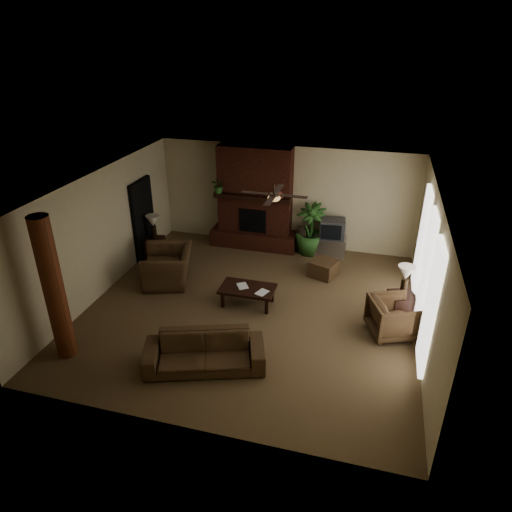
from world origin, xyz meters
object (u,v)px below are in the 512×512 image
(floor_vase, at_px, (303,237))
(side_table_right, at_px, (401,305))
(sofa, at_px, (204,347))
(tv_stand, at_px, (329,246))
(lamp_left, at_px, (153,223))
(log_column, at_px, (54,290))
(floor_plant, at_px, (310,240))
(side_table_left, at_px, (155,248))
(coffee_table, at_px, (248,290))
(armchair_right, at_px, (393,316))
(lamp_right, at_px, (406,275))
(ottoman, at_px, (324,268))
(armchair_left, at_px, (168,261))

(floor_vase, xyz_separation_m, side_table_right, (2.57, -2.61, -0.16))
(sofa, bearing_deg, tv_stand, 53.98)
(side_table_right, bearing_deg, tv_stand, 125.02)
(sofa, height_order, lamp_left, lamp_left)
(lamp_left, bearing_deg, log_column, -87.25)
(lamp_left, bearing_deg, floor_plant, 18.72)
(side_table_left, distance_m, side_table_right, 6.41)
(lamp_left, bearing_deg, tv_stand, 17.30)
(coffee_table, relative_size, tv_stand, 1.41)
(side_table_left, bearing_deg, armchair_right, -17.13)
(sofa, relative_size, floor_vase, 2.80)
(tv_stand, bearing_deg, floor_vase, 176.05)
(sofa, relative_size, armchair_right, 2.48)
(coffee_table, height_order, lamp_right, lamp_right)
(ottoman, bearing_deg, sofa, -112.28)
(side_table_left, bearing_deg, tv_stand, 17.64)
(sofa, height_order, lamp_right, lamp_right)
(armchair_left, height_order, armchair_right, armchair_left)
(armchair_left, bearing_deg, side_table_left, -158.75)
(sofa, distance_m, armchair_left, 3.34)
(floor_plant, relative_size, lamp_left, 2.16)
(sofa, relative_size, coffee_table, 1.80)
(floor_vase, xyz_separation_m, side_table_left, (-3.73, -1.42, -0.16))
(tv_stand, xyz_separation_m, side_table_right, (1.83, -2.61, 0.03))
(coffee_table, bearing_deg, log_column, -137.98)
(ottoman, relative_size, floor_vase, 0.78)
(side_table_right, bearing_deg, lamp_right, 90.00)
(coffee_table, relative_size, floor_vase, 1.56)
(sofa, bearing_deg, floor_plant, 59.42)
(coffee_table, distance_m, tv_stand, 3.34)
(coffee_table, distance_m, floor_plant, 3.08)
(coffee_table, bearing_deg, armchair_left, 166.96)
(tv_stand, xyz_separation_m, lamp_left, (-4.47, -1.39, 0.75))
(log_column, height_order, side_table_left, log_column)
(floor_plant, relative_size, side_table_left, 2.55)
(coffee_table, height_order, tv_stand, tv_stand)
(armchair_right, height_order, lamp_left, lamp_left)
(ottoman, distance_m, side_table_left, 4.48)
(lamp_left, bearing_deg, side_table_left, -90.00)
(armchair_right, relative_size, floor_vase, 1.13)
(side_table_left, bearing_deg, log_column, -87.23)
(lamp_right, bearing_deg, sofa, -142.79)
(side_table_right, xyz_separation_m, lamp_right, (0.00, 0.02, 0.73))
(armchair_right, xyz_separation_m, coffee_table, (-3.09, 0.30, -0.06))
(ottoman, relative_size, side_table_left, 1.09)
(tv_stand, distance_m, side_table_right, 3.19)
(sofa, bearing_deg, side_table_right, 18.22)
(armchair_left, xyz_separation_m, side_table_right, (5.41, -0.10, -0.29))
(log_column, bearing_deg, coffee_table, 42.02)
(floor_vase, relative_size, lamp_right, 1.18)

